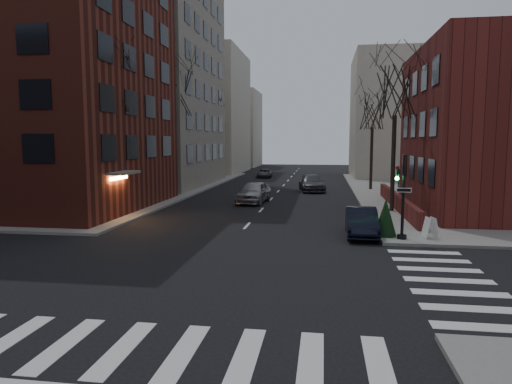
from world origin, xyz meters
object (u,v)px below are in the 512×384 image
tree_right_b (373,111)px  parked_sedan (361,222)px  tree_right_a (396,91)px  car_lane_gray (312,183)px  traffic_signal (402,202)px  tree_left_a (112,81)px  tree_left_c (213,113)px  sandwich_board (430,228)px  tree_left_b (174,94)px  car_lane_silver (254,192)px  streetlamp_far (222,145)px  car_lane_far (264,173)px  streetlamp_near (167,148)px  evergreen_shrub (385,217)px

tree_right_b → parked_sedan: size_ratio=2.12×
tree_right_a → car_lane_gray: 15.68m
traffic_signal → tree_left_a: bearing=163.4°
tree_left_c → car_lane_gray: (11.96, -9.29, -7.25)m
sandwich_board → traffic_signal: bearing=-178.2°
tree_left_b → car_lane_gray: 15.21m
car_lane_silver → sandwich_board: 16.14m
traffic_signal → tree_left_a: (-16.74, 5.01, 6.56)m
streetlamp_far → car_lane_far: bearing=39.9°
tree_left_b → streetlamp_near: bearing=-81.5°
tree_right_b → sandwich_board: bearing=-88.6°
car_lane_gray → car_lane_far: 16.66m
tree_left_a → car_lane_far: 33.41m
evergreen_shrub → traffic_signal: bearing=-43.8°
streetlamp_far → car_lane_silver: streetlamp_far is taller
streetlamp_far → car_lane_far: size_ratio=1.55×
tree_right_b → sandwich_board: (0.57, -22.64, -6.92)m
tree_left_c → tree_right_a: same height
tree_left_b → tree_right_a: tree_left_b is taller
car_lane_far → tree_right_a: bearing=-69.4°
tree_right_b → streetlamp_near: tree_right_b is taller
car_lane_silver → car_lane_gray: (4.26, 9.06, -0.05)m
tree_left_c → streetlamp_far: (0.60, 2.00, -3.79)m
tree_left_b → car_lane_far: tree_left_b is taller
parked_sedan → evergreen_shrub: 1.28m
parked_sedan → sandwich_board: bearing=-13.3°
tree_left_b → car_lane_far: size_ratio=2.67×
tree_right_a → car_lane_gray: tree_right_a is taller
tree_right_b → evergreen_shrub: (-1.50, -22.39, -6.51)m
sandwich_board → streetlamp_near: bearing=131.8°
tree_right_b → evergreen_shrub: size_ratio=4.97×
parked_sedan → car_lane_gray: size_ratio=0.80×
streetlamp_far → parked_sedan: streetlamp_far is taller
traffic_signal → parked_sedan: bearing=146.4°
tree_left_b → tree_right_a: size_ratio=1.11×
streetlamp_near → tree_left_a: bearing=-94.3°
tree_left_a → streetlamp_far: tree_left_a is taller
car_lane_gray → car_lane_far: (-6.57, 15.30, -0.22)m
tree_left_c → tree_right_b: tree_left_c is taller
tree_left_b → tree_left_c: (0.00, 14.00, -0.88)m
car_lane_far → streetlamp_far: bearing=-143.0°
car_lane_silver → evergreen_shrub: 14.68m
tree_right_a → sandwich_board: tree_right_a is taller
streetlamp_near → car_lane_silver: streetlamp_near is taller
tree_right_a → parked_sedan: 11.04m
streetlamp_far → evergreen_shrub: size_ratio=3.40×
tree_left_a → tree_right_a: bearing=12.8°
tree_left_c → car_lane_gray: bearing=-37.8°
tree_left_b → evergreen_shrub: (16.10, -16.39, -7.84)m
tree_right_a → car_lane_gray: (-5.64, 12.71, -7.25)m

